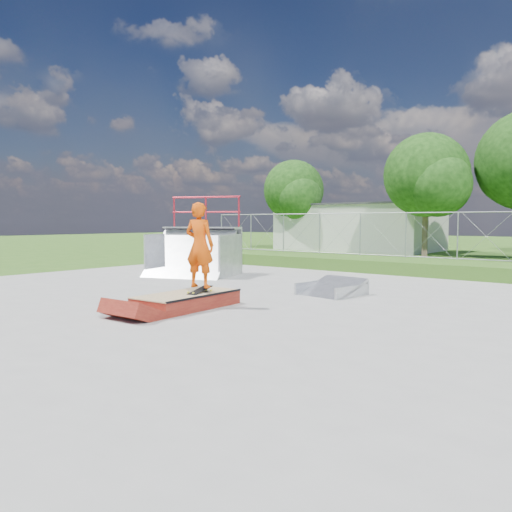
{
  "coord_description": "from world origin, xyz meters",
  "views": [
    {
      "loc": [
        7.83,
        -8.68,
        1.95
      ],
      "look_at": [
        0.2,
        0.76,
        1.1
      ],
      "focal_mm": 35.0,
      "sensor_mm": 36.0,
      "label": 1
    }
  ],
  "objects_px": {
    "quarter_pipe": "(192,236)",
    "skater": "(200,248)",
    "grind_box": "(187,301)",
    "flat_bank_ramp": "(331,288)"
  },
  "relations": [
    {
      "from": "quarter_pipe",
      "to": "grind_box",
      "type": "bearing_deg",
      "value": -64.76
    },
    {
      "from": "flat_bank_ramp",
      "to": "skater",
      "type": "relative_size",
      "value": 0.77
    },
    {
      "from": "skater",
      "to": "grind_box",
      "type": "bearing_deg",
      "value": 45.88
    },
    {
      "from": "grind_box",
      "to": "skater",
      "type": "distance_m",
      "value": 1.2
    },
    {
      "from": "flat_bank_ramp",
      "to": "skater",
      "type": "bearing_deg",
      "value": -103.68
    },
    {
      "from": "quarter_pipe",
      "to": "flat_bank_ramp",
      "type": "bearing_deg",
      "value": -28.9
    },
    {
      "from": "flat_bank_ramp",
      "to": "skater",
      "type": "distance_m",
      "value": 3.89
    },
    {
      "from": "flat_bank_ramp",
      "to": "skater",
      "type": "xyz_separation_m",
      "value": [
        -1.34,
        -3.47,
        1.14
      ]
    },
    {
      "from": "quarter_pipe",
      "to": "skater",
      "type": "height_order",
      "value": "quarter_pipe"
    },
    {
      "from": "skater",
      "to": "quarter_pipe",
      "type": "bearing_deg",
      "value": -56.44
    }
  ]
}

